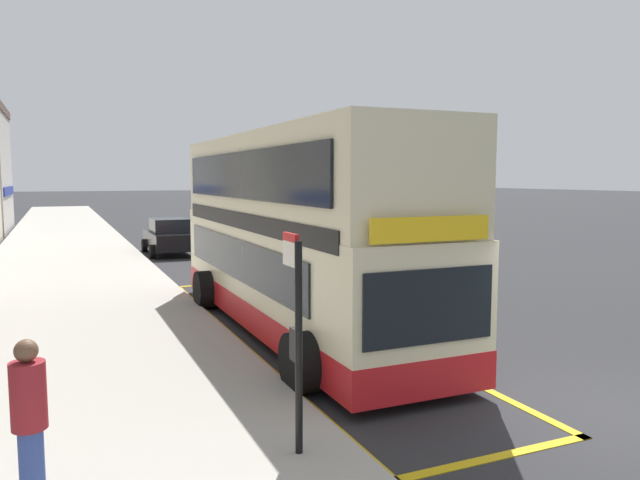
{
  "coord_description": "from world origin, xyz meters",
  "views": [
    {
      "loc": [
        -7.31,
        -5.96,
        3.45
      ],
      "look_at": [
        -1.07,
        8.35,
        1.83
      ],
      "focal_mm": 33.86,
      "sensor_mm": 36.0,
      "label": 1
    }
  ],
  "objects_px": {
    "double_decker_bus": "(294,239)",
    "pedestrian_waiting_near_sign": "(29,418)",
    "parked_car_white_distant": "(253,216)",
    "parked_car_black_kerbside": "(169,237)",
    "bus_stop_sign": "(296,324)",
    "parked_car_teal_across": "(296,235)"
  },
  "relations": [
    {
      "from": "double_decker_bus",
      "to": "pedestrian_waiting_near_sign",
      "type": "distance_m",
      "value": 8.17
    },
    {
      "from": "double_decker_bus",
      "to": "parked_car_teal_across",
      "type": "bearing_deg",
      "value": 68.62
    },
    {
      "from": "double_decker_bus",
      "to": "parked_car_black_kerbside",
      "type": "bearing_deg",
      "value": 91.04
    },
    {
      "from": "parked_car_white_distant",
      "to": "pedestrian_waiting_near_sign",
      "type": "xyz_separation_m",
      "value": [
        -12.66,
        -33.48,
        0.29
      ]
    },
    {
      "from": "bus_stop_sign",
      "to": "parked_car_black_kerbside",
      "type": "relative_size",
      "value": 0.63
    },
    {
      "from": "parked_car_teal_across",
      "to": "pedestrian_waiting_near_sign",
      "type": "xyz_separation_m",
      "value": [
        -10.47,
        -19.74,
        0.29
      ]
    },
    {
      "from": "bus_stop_sign",
      "to": "parked_car_teal_across",
      "type": "height_order",
      "value": "bus_stop_sign"
    },
    {
      "from": "parked_car_teal_across",
      "to": "parked_car_white_distant",
      "type": "relative_size",
      "value": 1.0
    },
    {
      "from": "bus_stop_sign",
      "to": "parked_car_black_kerbside",
      "type": "xyz_separation_m",
      "value": [
        2.02,
        21.0,
        -0.9
      ]
    },
    {
      "from": "double_decker_bus",
      "to": "pedestrian_waiting_near_sign",
      "type": "relative_size",
      "value": 6.23
    },
    {
      "from": "double_decker_bus",
      "to": "parked_car_white_distant",
      "type": "xyz_separation_m",
      "value": [
        7.47,
        27.25,
        -1.26
      ]
    },
    {
      "from": "double_decker_bus",
      "to": "parked_car_teal_across",
      "type": "distance_m",
      "value": 14.56
    },
    {
      "from": "double_decker_bus",
      "to": "parked_car_white_distant",
      "type": "bearing_deg",
      "value": 74.67
    },
    {
      "from": "bus_stop_sign",
      "to": "parked_car_black_kerbside",
      "type": "bearing_deg",
      "value": 84.5
    },
    {
      "from": "parked_car_white_distant",
      "to": "pedestrian_waiting_near_sign",
      "type": "height_order",
      "value": "pedestrian_waiting_near_sign"
    },
    {
      "from": "parked_car_white_distant",
      "to": "parked_car_black_kerbside",
      "type": "bearing_deg",
      "value": -124.06
    },
    {
      "from": "parked_car_black_kerbside",
      "to": "parked_car_white_distant",
      "type": "xyz_separation_m",
      "value": [
        7.74,
        12.28,
        0.0
      ]
    },
    {
      "from": "double_decker_bus",
      "to": "bus_stop_sign",
      "type": "distance_m",
      "value": 6.46
    },
    {
      "from": "parked_car_black_kerbside",
      "to": "pedestrian_waiting_near_sign",
      "type": "relative_size",
      "value": 2.41
    },
    {
      "from": "pedestrian_waiting_near_sign",
      "to": "parked_car_white_distant",
      "type": "bearing_deg",
      "value": 69.29
    },
    {
      "from": "parked_car_white_distant",
      "to": "pedestrian_waiting_near_sign",
      "type": "bearing_deg",
      "value": -112.54
    },
    {
      "from": "parked_car_teal_across",
      "to": "pedestrian_waiting_near_sign",
      "type": "bearing_deg",
      "value": -118.99
    }
  ]
}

